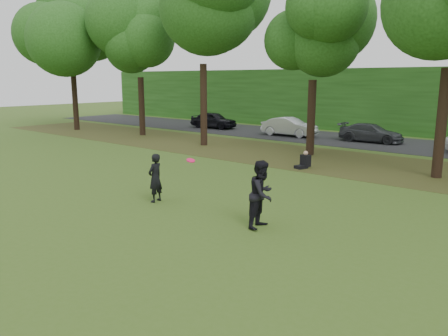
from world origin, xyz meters
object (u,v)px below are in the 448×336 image
(seated_person, at_px, (304,162))
(frisbee, at_px, (191,160))
(player_left, at_px, (155,178))
(player_right, at_px, (262,194))

(seated_person, bearing_deg, frisbee, -69.08)
(player_left, distance_m, player_right, 4.33)
(player_right, bearing_deg, player_left, 85.14)
(seated_person, bearing_deg, player_right, -52.38)
(player_right, height_order, seated_person, player_right)
(player_left, xyz_separation_m, seated_person, (1.04, 8.37, -0.53))
(player_left, relative_size, seated_person, 2.02)
(player_right, bearing_deg, frisbee, 88.93)
(player_left, height_order, frisbee, frisbee)
(player_left, bearing_deg, seated_person, 163.88)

